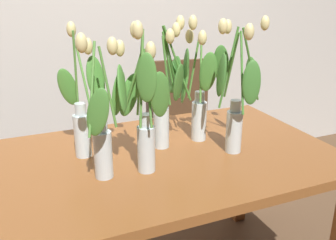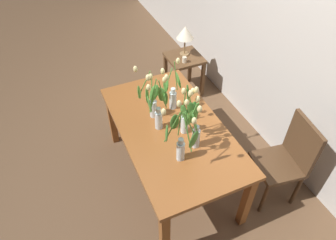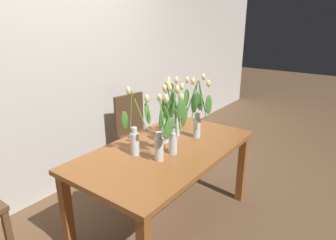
% 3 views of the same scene
% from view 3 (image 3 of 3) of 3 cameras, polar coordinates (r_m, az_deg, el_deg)
% --- Properties ---
extents(ground_plane, '(18.00, 18.00, 0.00)m').
position_cam_3_polar(ground_plane, '(2.87, -0.39, -19.04)').
color(ground_plane, brown).
extents(room_wall_rear, '(9.00, 0.10, 2.70)m').
position_cam_3_polar(room_wall_rear, '(3.23, -19.49, 10.56)').
color(room_wall_rear, beige).
rests_on(room_wall_rear, ground).
extents(dining_table, '(1.60, 0.90, 0.74)m').
position_cam_3_polar(dining_table, '(2.52, -0.42, -7.34)').
color(dining_table, brown).
rests_on(dining_table, ground).
extents(tulip_vase_0, '(0.14, 0.16, 0.51)m').
position_cam_3_polar(tulip_vase_0, '(2.66, 1.66, 0.37)').
color(tulip_vase_0, silver).
rests_on(tulip_vase_0, dining_table).
extents(tulip_vase_1, '(0.19, 0.20, 0.54)m').
position_cam_3_polar(tulip_vase_1, '(2.20, -1.23, -3.62)').
color(tulip_vase_1, silver).
rests_on(tulip_vase_1, dining_table).
extents(tulip_vase_2, '(0.19, 0.22, 0.57)m').
position_cam_3_polar(tulip_vase_2, '(2.29, 0.84, -1.35)').
color(tulip_vase_2, silver).
rests_on(tulip_vase_2, dining_table).
extents(tulip_vase_3, '(0.18, 0.19, 0.56)m').
position_cam_3_polar(tulip_vase_3, '(2.54, -0.21, 0.71)').
color(tulip_vase_3, silver).
rests_on(tulip_vase_3, dining_table).
extents(tulip_vase_4, '(0.26, 0.29, 0.56)m').
position_cam_3_polar(tulip_vase_4, '(2.63, 5.62, 1.49)').
color(tulip_vase_4, silver).
rests_on(tulip_vase_4, dining_table).
extents(tulip_vase_5, '(0.18, 0.22, 0.55)m').
position_cam_3_polar(tulip_vase_5, '(2.31, -6.31, -2.59)').
color(tulip_vase_5, silver).
rests_on(tulip_vase_5, dining_table).
extents(dining_chair, '(0.46, 0.46, 0.93)m').
position_cam_3_polar(dining_chair, '(3.51, -6.34, -1.82)').
color(dining_chair, '#4C331E').
rests_on(dining_chair, ground).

